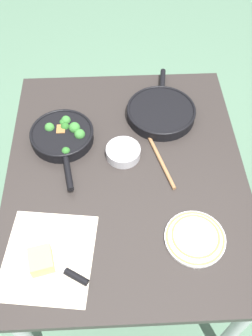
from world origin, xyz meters
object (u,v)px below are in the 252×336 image
object	(u,v)px
skillet_broccoli	(63,135)
wooden_spoon	(152,143)
cheese_block	(41,260)
skillet_eggs	(161,112)
dinner_plate_stack	(195,237)
grater_knife	(65,271)
prep_bowl_steel	(123,152)

from	to	relation	value
skillet_broccoli	wooden_spoon	distance (m)	0.37
skillet_broccoli	wooden_spoon	xyz separation A→B (m)	(-0.04, -0.37, -0.02)
skillet_broccoli	cheese_block	xyz separation A→B (m)	(-0.54, 0.04, -0.00)
skillet_eggs	dinner_plate_stack	xyz separation A→B (m)	(-0.60, -0.06, -0.01)
grater_knife	cheese_block	bearing A→B (deg)	9.37
dinner_plate_stack	skillet_eggs	bearing A→B (deg)	5.62
prep_bowl_steel	grater_knife	bearing A→B (deg)	156.34
skillet_broccoli	grater_knife	world-z (taller)	skillet_broccoli
skillet_broccoli	cheese_block	distance (m)	0.54
skillet_broccoli	cheese_block	world-z (taller)	skillet_broccoli
skillet_broccoli	grater_knife	size ratio (longest dim) A/B	1.82
cheese_block	skillet_broccoli	bearing A→B (deg)	-4.19
grater_knife	prep_bowl_steel	bearing A→B (deg)	-82.10
skillet_broccoli	wooden_spoon	bearing A→B (deg)	73.58
dinner_plate_stack	prep_bowl_steel	xyz separation A→B (m)	(0.38, 0.23, 0.01)
cheese_block	dinner_plate_stack	size ratio (longest dim) A/B	0.47
skillet_broccoli	cheese_block	size ratio (longest dim) A/B	4.10
wooden_spoon	skillet_broccoli	bearing A→B (deg)	67.68
dinner_plate_stack	prep_bowl_steel	size ratio (longest dim) A/B	1.53
grater_knife	dinner_plate_stack	bearing A→B (deg)	-136.05
wooden_spoon	cheese_block	distance (m)	0.65
skillet_eggs	cheese_block	bearing A→B (deg)	153.05
cheese_block	prep_bowl_steel	distance (m)	0.53
skillet_eggs	prep_bowl_steel	size ratio (longest dim) A/B	3.06
prep_bowl_steel	cheese_block	bearing A→B (deg)	147.35
dinner_plate_stack	prep_bowl_steel	bearing A→B (deg)	31.39
wooden_spoon	dinner_plate_stack	world-z (taller)	dinner_plate_stack
skillet_eggs	prep_bowl_steel	distance (m)	0.28
dinner_plate_stack	prep_bowl_steel	distance (m)	0.45
skillet_broccoli	wooden_spoon	world-z (taller)	skillet_broccoli
cheese_block	grater_knife	bearing A→B (deg)	-112.19
skillet_eggs	wooden_spoon	size ratio (longest dim) A/B	1.13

